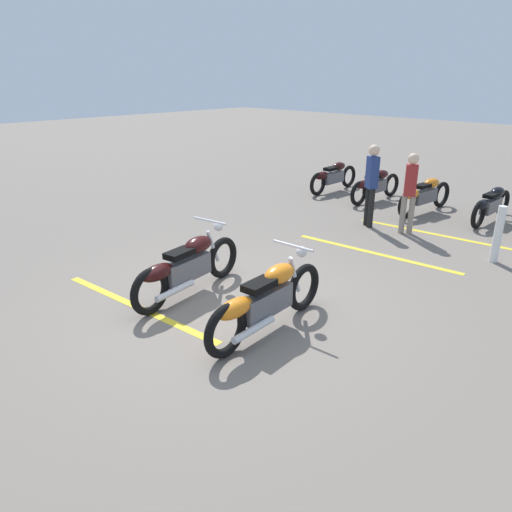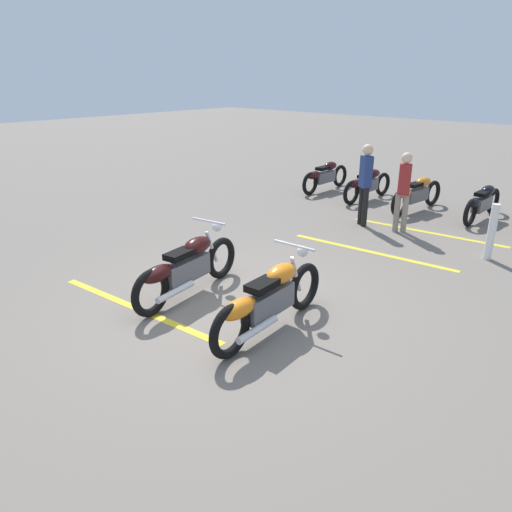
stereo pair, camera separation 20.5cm
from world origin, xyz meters
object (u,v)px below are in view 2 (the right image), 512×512
Objects in this scene: motorcycle_bright_foreground at (268,299)px; bollard_post at (492,232)px; motorcycle_row_right at (367,184)px; bystander_secondary at (365,181)px; bystander_near_row at (403,189)px; motorcycle_row_left at (482,202)px; motorcycle_row_far_right at (324,176)px; motorcycle_dark_foreground at (186,267)px; motorcycle_row_center at (416,194)px.

bollard_post is (4.58, -1.23, 0.04)m from motorcycle_bright_foreground.
motorcycle_row_right is 2.30m from bystander_secondary.
bystander_near_row is 1.64× the size of bollard_post.
motorcycle_bright_foreground is at bearing 179.04° from motorcycle_row_left.
motorcycle_bright_foreground is 1.29× the size of bystander_secondary.
motorcycle_row_right is at bearing -95.44° from motorcycle_row_far_right.
motorcycle_dark_foreground is 1.08× the size of motorcycle_row_right.
motorcycle_row_right is at bearing 16.75° from bystander_near_row.
bollard_post is (-2.27, -3.75, 0.08)m from motorcycle_row_right.
motorcycle_row_center is 1.21× the size of bystander_secondary.
motorcycle_bright_foreground is 1.06× the size of motorcycle_row_center.
motorcycle_row_left is 2.80m from bystander_secondary.
motorcycle_row_left is at bearing -6.11° from motorcycle_bright_foreground.
motorcycle_row_right reaches higher than motorcycle_row_left.
bollard_post is (-2.42, -5.16, 0.07)m from motorcycle_row_far_right.
motorcycle_dark_foreground is at bearing 148.54° from bollard_post.
bystander_near_row is (-1.87, -1.86, 0.50)m from motorcycle_row_right.
motorcycle_row_center is (-0.28, 1.42, 0.02)m from motorcycle_row_left.
motorcycle_bright_foreground is at bearing 159.44° from bystander_near_row.
motorcycle_row_far_right is 3.88m from bystander_near_row.
motorcycle_row_center is 1.02× the size of motorcycle_row_right.
motorcycle_dark_foreground is 6.91m from motorcycle_row_right.
motorcycle_row_right is (-0.11, 2.83, 0.01)m from motorcycle_row_left.
motorcycle_row_far_right is (6.99, 3.94, -0.04)m from motorcycle_bright_foreground.
bollard_post reaches higher than motorcycle_row_left.
motorcycle_row_right is at bearing -0.63° from motorcycle_dark_foreground.
bystander_near_row reaches higher than motorcycle_dark_foreground.
motorcycle_row_center is 1.01× the size of motorcycle_row_far_right.
bystander_near_row reaches higher than bollard_post.
motorcycle_bright_foreground and motorcycle_dark_foreground have the same top height.
bystander_near_row is (-1.71, -0.45, 0.49)m from motorcycle_row_center.
motorcycle_row_center is 1.28× the size of bystander_near_row.
bystander_secondary is at bearing 83.82° from bollard_post.
bystander_secondary is (-1.97, -1.04, 0.55)m from motorcycle_row_right.
bystander_secondary is at bearing -9.63° from motorcycle_dark_foreground.
motorcycle_bright_foreground reaches higher than motorcycle_row_far_right.
motorcycle_row_center is at bearing -92.58° from motorcycle_row_right.
motorcycle_bright_foreground is 1.00× the size of motorcycle_dark_foreground.
motorcycle_bright_foreground is 7.30m from motorcycle_row_right.
bollard_post is at bearing 117.25° from bystander_secondary.
motorcycle_row_far_right is at bearing 30.17° from bystander_near_row.
bollard_post is at bearing -117.02° from motorcycle_row_right.
motorcycle_dark_foreground is 7.38m from motorcycle_row_far_right.
motorcycle_row_right is (6.85, 0.95, -0.04)m from motorcycle_dark_foreground.
motorcycle_dark_foreground reaches higher than motorcycle_row_far_right.
motorcycle_row_center is at bearing -13.26° from bystander_near_row.
motorcycle_dark_foreground is at bearing -160.74° from motorcycle_row_far_right.
bystander_secondary is (-1.81, 0.37, 0.54)m from motorcycle_row_center.
bystander_near_row is 1.97m from bollard_post.
motorcycle_row_far_right is 3.29m from bystander_secondary.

